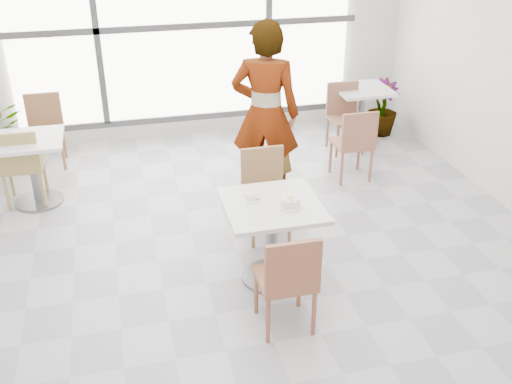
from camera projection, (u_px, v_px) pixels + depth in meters
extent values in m
plane|color=#9E9EA5|center=(248.00, 277.00, 5.24)|extent=(7.00, 7.00, 0.00)
plane|color=silver|center=(184.00, 25.00, 7.56)|extent=(6.00, 0.00, 6.00)
cube|color=white|center=(185.00, 26.00, 7.51)|extent=(4.40, 0.04, 2.40)
cube|color=#3F3F42|center=(185.00, 26.00, 7.48)|extent=(4.60, 0.05, 0.08)
cube|color=#3F3F42|center=(96.00, 31.00, 7.24)|extent=(0.08, 0.05, 2.40)
cube|color=#3F3F42|center=(269.00, 22.00, 7.72)|extent=(0.08, 0.05, 2.40)
cube|color=#3F3F42|center=(190.00, 117.00, 8.04)|extent=(4.60, 0.05, 0.08)
cube|color=silver|center=(272.00, 206.00, 4.89)|extent=(0.80, 0.80, 0.04)
cylinder|color=slate|center=(272.00, 244.00, 5.06)|extent=(0.10, 0.10, 0.71)
cylinder|color=slate|center=(271.00, 276.00, 5.22)|extent=(0.52, 0.52, 0.03)
cube|color=brown|center=(285.00, 279.00, 4.48)|extent=(0.42, 0.42, 0.04)
cube|color=brown|center=(293.00, 268.00, 4.21)|extent=(0.42, 0.04, 0.42)
cylinder|color=brown|center=(299.00, 285.00, 4.78)|extent=(0.04, 0.04, 0.41)
cylinder|color=brown|center=(314.00, 313.00, 4.47)|extent=(0.04, 0.04, 0.41)
cylinder|color=brown|center=(256.00, 292.00, 4.70)|extent=(0.04, 0.04, 0.41)
cylinder|color=brown|center=(268.00, 321.00, 4.39)|extent=(0.04, 0.04, 0.41)
cube|color=olive|center=(267.00, 197.00, 5.66)|extent=(0.42, 0.42, 0.04)
cube|color=olive|center=(262.00, 167.00, 5.72)|extent=(0.42, 0.04, 0.42)
cylinder|color=olive|center=(253.00, 229.00, 5.57)|extent=(0.04, 0.04, 0.41)
cylinder|color=olive|center=(245.00, 211.00, 5.88)|extent=(0.04, 0.04, 0.41)
cylinder|color=olive|center=(290.00, 224.00, 5.65)|extent=(0.04, 0.04, 0.41)
cylinder|color=olive|center=(279.00, 207.00, 5.96)|extent=(0.04, 0.04, 0.41)
cylinder|color=silver|center=(290.00, 206.00, 4.83)|extent=(0.21, 0.21, 0.01)
cylinder|color=silver|center=(290.00, 202.00, 4.81)|extent=(0.16, 0.16, 0.07)
torus|color=silver|center=(290.00, 198.00, 4.79)|extent=(0.16, 0.16, 0.01)
cylinder|color=tan|center=(290.00, 202.00, 4.81)|extent=(0.14, 0.14, 0.05)
cylinder|color=beige|center=(291.00, 197.00, 4.79)|extent=(0.03, 0.03, 0.02)
cylinder|color=beige|center=(290.00, 198.00, 4.79)|extent=(0.03, 0.03, 0.02)
cylinder|color=beige|center=(292.00, 197.00, 4.80)|extent=(0.03, 0.03, 0.01)
cylinder|color=beige|center=(288.00, 199.00, 4.79)|extent=(0.03, 0.03, 0.02)
cylinder|color=#F8ECA0|center=(294.00, 199.00, 4.79)|extent=(0.03, 0.03, 0.01)
cylinder|color=beige|center=(292.00, 200.00, 4.75)|extent=(0.03, 0.03, 0.02)
cylinder|color=beige|center=(291.00, 201.00, 4.76)|extent=(0.03, 0.03, 0.01)
cylinder|color=beige|center=(289.00, 196.00, 4.83)|extent=(0.03, 0.03, 0.02)
cylinder|color=beige|center=(290.00, 198.00, 4.79)|extent=(0.03, 0.03, 0.02)
cylinder|color=#F8F2A0|center=(293.00, 200.00, 4.78)|extent=(0.03, 0.03, 0.01)
cylinder|color=white|center=(250.00, 200.00, 4.92)|extent=(0.13, 0.13, 0.01)
cylinder|color=white|center=(250.00, 196.00, 4.91)|extent=(0.08, 0.08, 0.06)
torus|color=white|center=(255.00, 196.00, 4.92)|extent=(0.05, 0.01, 0.05)
cylinder|color=black|center=(250.00, 194.00, 4.90)|extent=(0.07, 0.07, 0.00)
cube|color=silver|center=(256.00, 200.00, 4.91)|extent=(0.09, 0.05, 0.00)
sphere|color=silver|center=(260.00, 198.00, 4.93)|extent=(0.02, 0.02, 0.02)
imported|color=black|center=(265.00, 114.00, 6.12)|extent=(0.84, 0.70, 1.96)
cube|color=silver|center=(28.00, 140.00, 6.14)|extent=(0.70, 0.70, 0.04)
cylinder|color=slate|center=(34.00, 173.00, 6.31)|extent=(0.10, 0.10, 0.71)
cylinder|color=slate|center=(40.00, 201.00, 6.47)|extent=(0.52, 0.52, 0.03)
cube|color=silver|center=(362.00, 90.00, 7.67)|extent=(0.70, 0.70, 0.04)
cylinder|color=slate|center=(360.00, 117.00, 7.85)|extent=(0.10, 0.10, 0.71)
cylinder|color=slate|center=(358.00, 140.00, 8.00)|extent=(0.52, 0.52, 0.03)
cube|color=#A58B4E|center=(23.00, 165.00, 6.30)|extent=(0.42, 0.42, 0.04)
cube|color=#A58B4E|center=(17.00, 153.00, 6.03)|extent=(0.42, 0.04, 0.42)
cylinder|color=#A58B4E|center=(45.00, 175.00, 6.60)|extent=(0.04, 0.04, 0.41)
cylinder|color=#A58B4E|center=(43.00, 190.00, 6.29)|extent=(0.04, 0.04, 0.41)
cylinder|color=#A58B4E|center=(11.00, 179.00, 6.52)|extent=(0.04, 0.04, 0.41)
cylinder|color=#A58B4E|center=(7.00, 194.00, 6.21)|extent=(0.04, 0.04, 0.41)
cube|color=brown|center=(46.00, 133.00, 7.13)|extent=(0.42, 0.42, 0.04)
cube|color=brown|center=(44.00, 110.00, 7.19)|extent=(0.42, 0.04, 0.42)
cylinder|color=brown|center=(32.00, 157.00, 7.04)|extent=(0.04, 0.04, 0.41)
cylinder|color=brown|center=(34.00, 146.00, 7.35)|extent=(0.04, 0.04, 0.41)
cylinder|color=brown|center=(63.00, 154.00, 7.12)|extent=(0.04, 0.04, 0.41)
cylinder|color=brown|center=(64.00, 143.00, 7.43)|extent=(0.04, 0.04, 0.41)
cube|color=#955A46|center=(352.00, 144.00, 6.84)|extent=(0.42, 0.42, 0.04)
cube|color=#955A46|center=(360.00, 131.00, 6.57)|extent=(0.42, 0.04, 0.42)
cylinder|color=#955A46|center=(359.00, 154.00, 7.14)|extent=(0.04, 0.04, 0.41)
cylinder|color=#955A46|center=(371.00, 166.00, 6.83)|extent=(0.04, 0.04, 0.41)
cylinder|color=#955A46|center=(331.00, 157.00, 7.06)|extent=(0.04, 0.04, 0.41)
cylinder|color=#955A46|center=(342.00, 169.00, 6.75)|extent=(0.04, 0.04, 0.41)
cube|color=brown|center=(346.00, 119.00, 7.54)|extent=(0.42, 0.42, 0.04)
cube|color=brown|center=(342.00, 98.00, 7.60)|extent=(0.42, 0.04, 0.42)
cylinder|color=brown|center=(337.00, 142.00, 7.45)|extent=(0.04, 0.04, 0.41)
cylinder|color=brown|center=(327.00, 132.00, 7.76)|extent=(0.04, 0.04, 0.41)
cylinder|color=brown|center=(364.00, 140.00, 7.53)|extent=(0.04, 0.04, 0.41)
cylinder|color=brown|center=(353.00, 130.00, 7.84)|extent=(0.04, 0.04, 0.41)
imported|color=#57783D|center=(383.00, 108.00, 8.09)|extent=(0.44, 0.44, 0.76)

